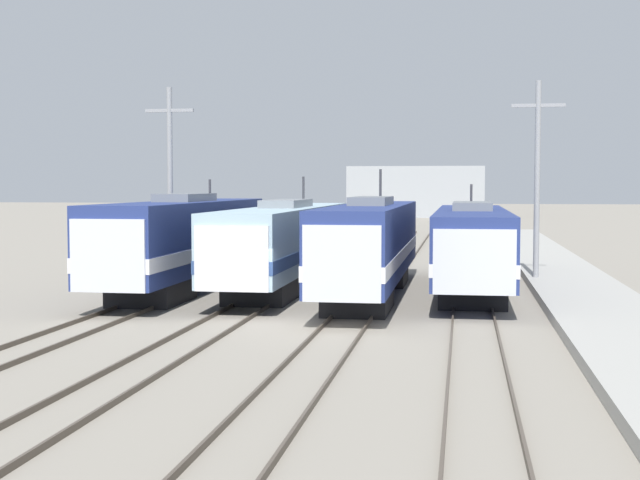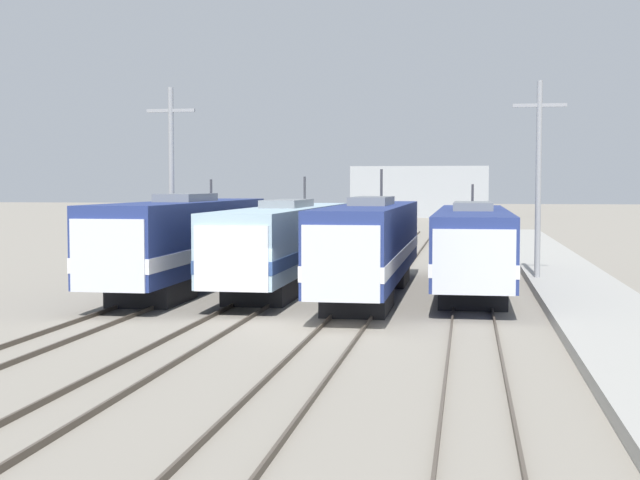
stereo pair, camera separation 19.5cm
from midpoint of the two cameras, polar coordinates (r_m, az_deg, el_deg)
The scene contains 13 objects.
ground_plane at distance 30.48m, azimuth -2.12°, elevation -5.39°, with size 400.00×400.00×0.00m, color gray.
rail_pair_far_left at distance 32.34m, azimuth -13.27°, elevation -4.84°, with size 1.51×120.00×0.15m.
rail_pair_center_left at distance 30.96m, azimuth -5.98°, elevation -5.13°, with size 1.51×120.00×0.15m.
rail_pair_center_right at distance 30.12m, azimuth 1.85°, elevation -5.36°, with size 1.51×120.00×0.15m.
rail_pair_far_right at distance 29.86m, azimuth 9.98°, elevation -5.49°, with size 1.51×120.00×0.15m.
locomotive_far_left at distance 40.11m, azimuth -8.59°, elevation -0.07°, with size 3.04×17.95×5.02m.
locomotive_center_left at distance 40.85m, azimuth -2.10°, elevation -0.16°, with size 2.98×20.10×5.17m.
locomotive_center_right at distance 37.38m, azimuth 3.40°, elevation -0.38°, with size 2.82×18.84×5.48m.
locomotive_far_right at distance 40.09m, azimuth 9.87°, elevation -0.34°, with size 3.11×19.28×4.78m.
catenary_tower_left at distance 45.38m, azimuth -9.36°, elevation 3.96°, with size 2.48×0.27×9.61m.
catenary_tower_right at distance 43.09m, azimuth 13.93°, elevation 3.93°, with size 2.48×0.27×9.61m.
platform at distance 30.25m, azimuth 18.79°, elevation -5.28°, with size 4.00×120.00×0.38m.
depot_building at distance 136.26m, azimuth 6.51°, elevation 3.10°, with size 20.00×12.86×7.51m.
Camera 2 is at (6.14, -29.48, 4.73)m, focal length 50.00 mm.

